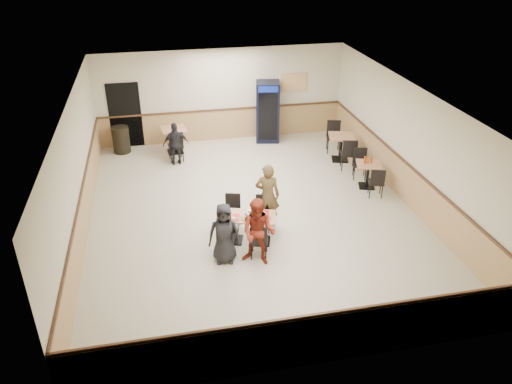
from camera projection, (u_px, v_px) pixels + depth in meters
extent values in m
plane|color=beige|center=(253.00, 213.00, 12.51)|extent=(10.00, 10.00, 0.00)
plane|color=silver|center=(253.00, 97.00, 11.09)|extent=(10.00, 10.00, 0.00)
plane|color=beige|center=(222.00, 95.00, 16.11)|extent=(8.00, 0.00, 8.00)
plane|color=beige|center=(319.00, 293.00, 7.49)|extent=(8.00, 0.00, 8.00)
plane|color=beige|center=(77.00, 173.00, 11.07)|extent=(0.00, 10.00, 10.00)
plane|color=beige|center=(409.00, 145.00, 12.52)|extent=(0.00, 10.00, 10.00)
cube|color=tan|center=(223.00, 125.00, 16.57)|extent=(7.98, 0.03, 1.00)
cube|color=tan|center=(403.00, 180.00, 12.99)|extent=(0.03, 9.98, 1.00)
cube|color=#472B19|center=(223.00, 110.00, 16.30)|extent=(7.98, 0.04, 0.06)
cube|color=black|center=(125.00, 116.00, 15.74)|extent=(1.00, 0.02, 2.10)
cube|color=orange|center=(294.00, 82.00, 16.37)|extent=(0.85, 0.02, 0.60)
cube|color=black|center=(234.00, 240.00, 11.39)|extent=(0.50, 0.50, 0.04)
cylinder|color=black|center=(233.00, 228.00, 11.24)|extent=(0.08, 0.08, 0.61)
cube|color=tan|center=(233.00, 216.00, 11.09)|extent=(0.78, 0.78, 0.04)
cube|color=black|center=(261.00, 241.00, 11.35)|extent=(0.50, 0.50, 0.04)
cylinder|color=black|center=(261.00, 229.00, 11.20)|extent=(0.08, 0.08, 0.61)
cube|color=tan|center=(261.00, 217.00, 11.05)|extent=(0.78, 0.78, 0.04)
imported|color=black|center=(224.00, 233.00, 10.41)|extent=(0.72, 0.53, 1.37)
imported|color=maroon|center=(259.00, 232.00, 10.33)|extent=(0.92, 0.85, 1.51)
imported|color=#4E3C21|center=(267.00, 195.00, 11.65)|extent=(0.67, 0.53, 1.59)
imported|color=black|center=(176.00, 144.00, 14.75)|extent=(0.78, 0.37, 1.30)
cube|color=red|center=(230.00, 217.00, 10.99)|extent=(0.47, 0.40, 0.02)
cube|color=red|center=(261.00, 219.00, 10.91)|extent=(0.47, 0.40, 0.02)
cube|color=red|center=(260.00, 213.00, 11.13)|extent=(0.47, 0.40, 0.02)
cylinder|color=white|center=(250.00, 220.00, 10.89)|extent=(0.21, 0.21, 0.01)
cube|color=#AE8743|center=(250.00, 220.00, 10.89)|extent=(0.26, 0.20, 0.02)
cylinder|color=white|center=(242.00, 219.00, 10.92)|extent=(0.21, 0.21, 0.01)
cube|color=#AE8743|center=(242.00, 219.00, 10.92)|extent=(0.28, 0.25, 0.02)
cylinder|color=white|center=(260.00, 213.00, 11.16)|extent=(0.21, 0.21, 0.01)
cube|color=#AE8743|center=(260.00, 213.00, 11.15)|extent=(0.27, 0.22, 0.02)
cylinder|color=white|center=(228.00, 217.00, 10.99)|extent=(0.21, 0.21, 0.01)
cube|color=#AE8743|center=(228.00, 217.00, 10.99)|extent=(0.24, 0.17, 0.02)
cylinder|color=white|center=(265.00, 218.00, 10.95)|extent=(0.21, 0.21, 0.01)
cube|color=#AE8743|center=(265.00, 218.00, 10.94)|extent=(0.28, 0.27, 0.02)
cylinder|color=white|center=(233.00, 219.00, 10.84)|extent=(0.07, 0.07, 0.09)
cylinder|color=white|center=(225.00, 211.00, 11.15)|extent=(0.07, 0.07, 0.09)
cylinder|color=white|center=(225.00, 218.00, 10.87)|extent=(0.07, 0.07, 0.09)
cylinder|color=silver|center=(252.00, 214.00, 11.02)|extent=(0.07, 0.07, 0.12)
cylinder|color=silver|center=(249.00, 212.00, 11.07)|extent=(0.07, 0.07, 0.12)
cylinder|color=silver|center=(255.00, 212.00, 11.09)|extent=(0.07, 0.07, 0.12)
ellipsoid|color=silver|center=(248.00, 214.00, 11.02)|extent=(0.14, 0.14, 0.09)
cube|color=black|center=(366.00, 186.00, 13.74)|extent=(0.52, 0.52, 0.04)
cylinder|color=black|center=(368.00, 175.00, 13.58)|extent=(0.08, 0.08, 0.63)
cube|color=tan|center=(369.00, 164.00, 13.43)|extent=(0.80, 0.80, 0.04)
cube|color=black|center=(340.00, 159.00, 15.29)|extent=(0.58, 0.58, 0.04)
cylinder|color=black|center=(341.00, 148.00, 15.11)|extent=(0.10, 0.10, 0.72)
cube|color=tan|center=(342.00, 136.00, 14.94)|extent=(0.91, 0.91, 0.04)
cylinder|color=#BB2E0D|center=(365.00, 160.00, 13.40)|extent=(0.06, 0.06, 0.20)
cylinder|color=#C67A1A|center=(368.00, 160.00, 13.42)|extent=(0.06, 0.06, 0.17)
cylinder|color=#BB2E0D|center=(371.00, 160.00, 13.44)|extent=(0.05, 0.05, 0.14)
cube|color=black|center=(175.00, 151.00, 15.82)|extent=(0.51, 0.51, 0.04)
cylinder|color=black|center=(175.00, 140.00, 15.64)|extent=(0.09, 0.09, 0.72)
cube|color=tan|center=(174.00, 129.00, 15.46)|extent=(0.80, 0.80, 0.04)
cube|color=black|center=(268.00, 112.00, 16.26)|extent=(0.87, 0.86, 1.97)
cube|color=black|center=(268.00, 117.00, 15.96)|extent=(0.59, 0.14, 1.55)
cube|color=navy|center=(268.00, 89.00, 15.52)|extent=(0.61, 0.14, 0.19)
cylinder|color=black|center=(121.00, 140.00, 15.63)|extent=(0.53, 0.53, 0.84)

